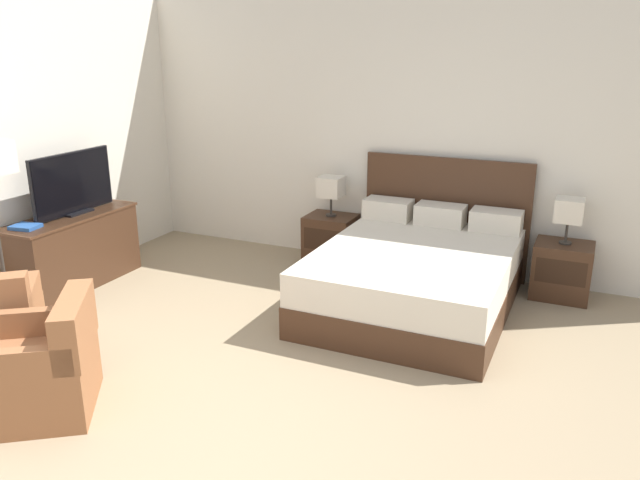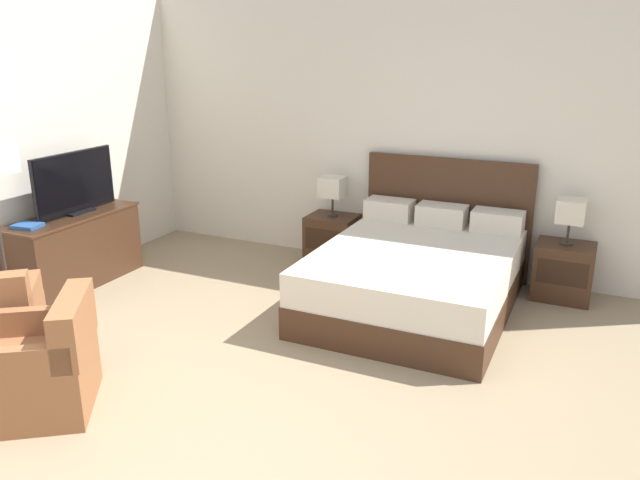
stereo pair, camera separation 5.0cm
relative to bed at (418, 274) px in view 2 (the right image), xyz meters
The scene contains 12 objects.
ground_plane 2.94m from the bed, 102.41° to the right, with size 11.66×11.66×0.00m, color #998466.
wall_back 1.67m from the bed, 120.56° to the left, with size 6.86×0.06×2.86m, color silver.
wall_left 3.86m from the bed, 160.88° to the right, with size 0.06×5.69×2.86m, color silver.
bed is the anchor object (origin of this frame).
nightstand_left 1.39m from the bed, 146.92° to the left, with size 0.51×0.42×0.52m.
nightstand_right 1.39m from the bed, 33.08° to the left, with size 0.51×0.42×0.52m.
table_lamp_left 1.49m from the bed, 146.87° to the left, with size 0.24×0.24×0.42m.
table_lamp_right 1.49m from the bed, 33.13° to the left, with size 0.24×0.24×0.42m.
dresser 3.30m from the bed, 164.78° to the right, with size 0.50×1.36×0.71m.
tv 3.35m from the bed, 166.33° to the right, with size 0.18×0.96×0.59m.
book_red_cover 3.50m from the bed, 157.12° to the right, with size 0.23×0.19×0.03m, color #234C8E.
armchair_companion 3.12m from the bed, 123.33° to the right, with size 0.96×0.95×0.76m.
Camera 2 is at (2.03, -2.23, 2.27)m, focal length 35.00 mm.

